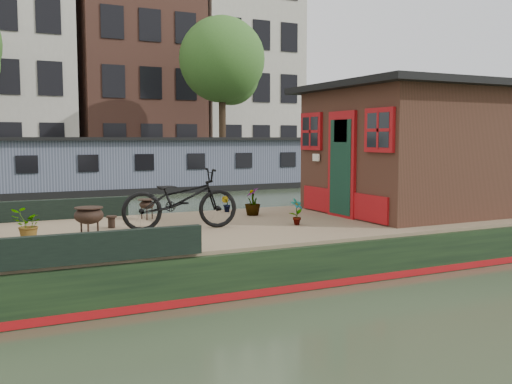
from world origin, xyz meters
name	(u,v)px	position (x,y,z in m)	size (l,w,h in m)	color
ground	(321,254)	(0.00, 0.00, 0.00)	(120.00, 120.00, 0.00)	#313F28
houseboat_hull	(254,245)	(-1.33, 0.00, 0.27)	(14.01, 4.02, 0.60)	black
houseboat_deck	(321,220)	(0.00, 0.00, 0.62)	(11.80, 3.80, 0.05)	#795F4A
bow_bulwark	(11,228)	(-5.07, 0.00, 0.82)	(3.00, 4.00, 0.35)	black
cabin	(418,148)	(2.19, 0.00, 1.88)	(4.00, 3.50, 2.42)	black
bicycle	(180,199)	(-2.64, -0.08, 1.12)	(0.63, 1.81, 0.95)	black
potted_plant_a	(297,212)	(-0.78, -0.48, 0.87)	(0.23, 0.16, 0.44)	#A1452E
potted_plant_b	(226,204)	(-1.17, 1.57, 0.80)	(0.17, 0.14, 0.31)	brown
potted_plant_c	(27,225)	(-4.87, -0.09, 0.87)	(0.40, 0.35, 0.45)	brown
potted_plant_d	(253,202)	(-0.92, 0.91, 0.91)	(0.29, 0.29, 0.51)	#983929
brazier_front	(89,223)	(-4.06, -0.29, 0.88)	(0.42, 0.42, 0.45)	black
brazier_rear	(147,209)	(-2.82, 1.24, 0.83)	(0.33, 0.33, 0.36)	black
bollard_port	(112,222)	(-3.58, 0.55, 0.75)	(0.17, 0.17, 0.19)	black
bollard_stbd	(141,241)	(-3.62, -1.44, 0.77)	(0.21, 0.21, 0.24)	black
far_houseboat	(131,166)	(0.00, 14.00, 0.97)	(20.40, 4.40, 2.11)	slate
quay	(100,171)	(0.00, 20.50, 0.45)	(60.00, 6.00, 0.90)	#47443F
townhouse_row	(77,41)	(0.15, 27.50, 7.90)	(27.25, 8.00, 16.50)	brown
tree_right	(224,64)	(6.14, 19.07, 5.89)	(4.40, 4.40, 7.40)	#332316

